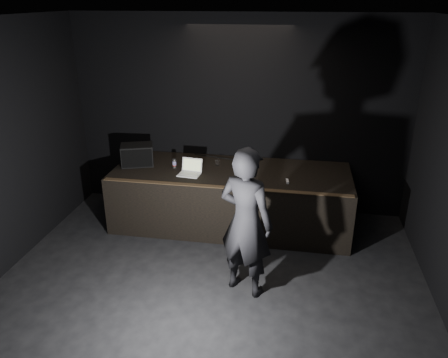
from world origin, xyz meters
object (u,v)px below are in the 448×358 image
beer_can (174,163)px  person (246,222)px  stage_riser (231,197)px  stage_monitor (137,155)px  laptop (190,170)px

beer_can → person: bearing=-50.9°
person → stage_riser: bearing=-53.0°
stage_monitor → beer_can: bearing=-22.2°
stage_riser → person: bearing=-75.2°
stage_monitor → person: person is taller
beer_can → person: 2.33m
stage_riser → beer_can: beer_can is taller
laptop → person: size_ratio=0.19×
laptop → person: person is taller
stage_riser → person: person is taller
stage_monitor → person: bearing=-59.8°
laptop → person: bearing=-48.0°
laptop → beer_can: size_ratio=2.44×
stage_monitor → laptop: 1.05m
stage_riser → stage_monitor: bearing=179.7°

